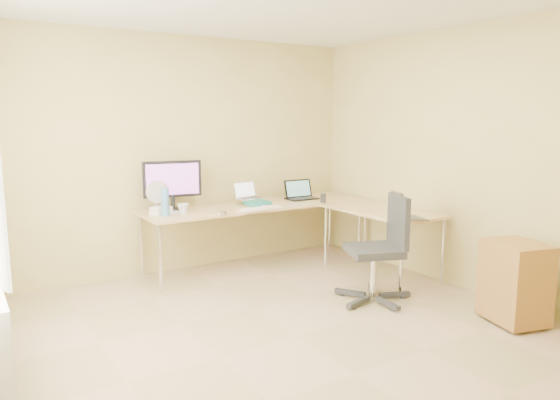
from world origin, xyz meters
TOP-DOWN VIEW (x-y plane):
  - floor at (0.00, 0.00)m, footprint 4.50×4.50m
  - wall_back at (0.00, 2.25)m, footprint 4.50×0.00m
  - wall_right at (2.10, 0.00)m, footprint 0.00×4.50m
  - desk_main at (0.72, 1.85)m, footprint 2.65×0.70m
  - desk_return at (1.70, 0.85)m, footprint 0.70×1.30m
  - monitor at (-0.21, 2.05)m, footprint 0.65×0.30m
  - book_stack at (0.70, 1.83)m, footprint 0.25×0.32m
  - laptop_center at (0.67, 1.96)m, footprint 0.34×0.29m
  - laptop_black at (1.37, 1.89)m, footprint 0.38×0.28m
  - keyboard at (0.59, 1.55)m, footprint 0.49×0.18m
  - mouse at (0.65, 1.57)m, footprint 0.12×0.08m
  - mug at (-0.21, 1.77)m, footprint 0.14×0.14m
  - cd_stack at (0.12, 1.55)m, footprint 0.15×0.15m
  - water_bottle at (-0.40, 1.77)m, footprint 0.10×0.10m
  - papers at (-0.30, 1.96)m, footprint 0.21×0.29m
  - white_box at (-0.40, 1.90)m, footprint 0.23×0.20m
  - desk_fan at (-0.40, 2.05)m, footprint 0.28×0.28m
  - black_cup at (1.44, 1.55)m, footprint 0.07×0.07m
  - laptop_return at (1.56, 0.32)m, footprint 0.40×0.36m
  - office_chair at (1.08, 0.29)m, footprint 0.79×0.79m
  - cabinet at (1.71, -0.75)m, footprint 0.50×0.57m

SIDE VIEW (x-z plane):
  - floor at x=0.00m, z-range 0.00..0.00m
  - cabinet at x=1.71m, z-range 0.03..0.69m
  - desk_main at x=0.72m, z-range 0.00..0.73m
  - desk_return at x=1.70m, z-range 0.00..0.73m
  - office_chair at x=1.08m, z-range -0.01..1.01m
  - papers at x=-0.30m, z-range 0.73..0.74m
  - keyboard at x=0.59m, z-range 0.73..0.75m
  - cd_stack at x=0.12m, z-range 0.73..0.76m
  - mouse at x=0.65m, z-range 0.73..0.77m
  - book_stack at x=0.70m, z-range 0.73..0.78m
  - white_box at x=-0.40m, z-range 0.73..0.80m
  - mug at x=-0.21m, z-range 0.73..0.84m
  - black_cup at x=1.44m, z-range 0.73..0.84m
  - laptop_return at x=1.56m, z-range 0.73..0.95m
  - laptop_black at x=1.37m, z-range 0.73..0.96m
  - water_bottle at x=-0.40m, z-range 0.73..1.01m
  - laptop_center at x=0.67m, z-range 0.78..0.98m
  - desk_fan at x=-0.40m, z-range 0.73..1.03m
  - monitor at x=-0.21m, z-range 0.73..1.26m
  - wall_back at x=0.00m, z-range -0.95..3.55m
  - wall_right at x=2.10m, z-range -0.95..3.55m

